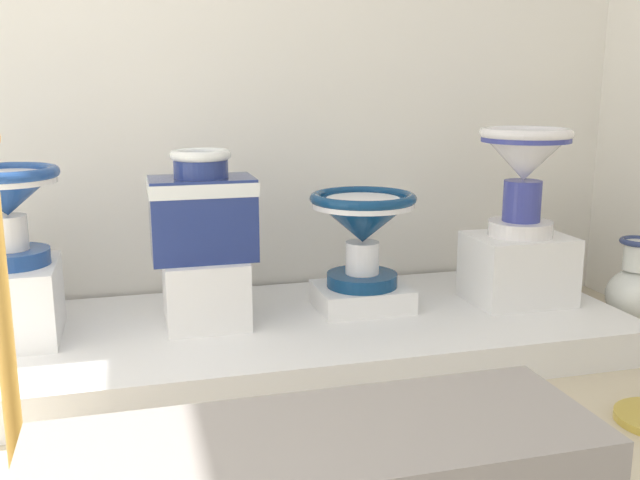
% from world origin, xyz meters
% --- Properties ---
extents(display_platform, '(2.61, 0.97, 0.14)m').
position_xyz_m(display_platform, '(1.68, 1.96, 0.07)').
color(display_platform, white).
rests_on(display_platform, ground_plane).
extents(plinth_block_central_ornate, '(0.29, 0.39, 0.27)m').
position_xyz_m(plinth_block_central_ornate, '(0.72, 2.01, 0.27)').
color(plinth_block_central_ornate, white).
rests_on(plinth_block_central_ornate, display_platform).
extents(antique_toilet_central_ornate, '(0.36, 0.36, 0.34)m').
position_xyz_m(antique_toilet_central_ornate, '(0.72, 2.01, 0.64)').
color(antique_toilet_central_ornate, navy).
rests_on(antique_toilet_central_ornate, plinth_block_central_ornate).
extents(plinth_block_broad_patterned, '(0.30, 0.32, 0.25)m').
position_xyz_m(plinth_block_broad_patterned, '(1.38, 2.01, 0.26)').
color(plinth_block_broad_patterned, white).
rests_on(plinth_block_broad_patterned, display_platform).
extents(antique_toilet_broad_patterned, '(0.38, 0.25, 0.40)m').
position_xyz_m(antique_toilet_broad_patterned, '(1.38, 2.01, 0.58)').
color(antique_toilet_broad_patterned, navy).
rests_on(antique_toilet_broad_patterned, plinth_block_broad_patterned).
extents(plinth_block_tall_cobalt, '(0.36, 0.30, 0.09)m').
position_xyz_m(plinth_block_tall_cobalt, '(2.00, 2.02, 0.18)').
color(plinth_block_tall_cobalt, white).
rests_on(plinth_block_tall_cobalt, display_platform).
extents(antique_toilet_tall_cobalt, '(0.42, 0.42, 0.37)m').
position_xyz_m(antique_toilet_tall_cobalt, '(2.00, 2.02, 0.49)').
color(antique_toilet_tall_cobalt, navy).
rests_on(antique_toilet_tall_cobalt, plinth_block_tall_cobalt).
extents(plinth_block_leftmost, '(0.40, 0.31, 0.28)m').
position_xyz_m(plinth_block_leftmost, '(2.65, 1.94, 0.28)').
color(plinth_block_leftmost, white).
rests_on(plinth_block_leftmost, display_platform).
extents(antique_toilet_leftmost, '(0.37, 0.37, 0.43)m').
position_xyz_m(antique_toilet_leftmost, '(2.65, 1.94, 0.71)').
color(antique_toilet_leftmost, white).
rests_on(antique_toilet_leftmost, plinth_block_leftmost).
extents(decorative_vase_companion, '(0.23, 0.23, 0.39)m').
position_xyz_m(decorative_vase_companion, '(3.16, 1.86, 0.17)').
color(decorative_vase_companion, navy).
rests_on(decorative_vase_companion, ground_plane).
extents(stanchion_post_near_left, '(0.27, 0.27, 0.94)m').
position_xyz_m(stanchion_post_near_left, '(0.84, 1.07, 0.26)').
color(stanchion_post_near_left, gold).
rests_on(stanchion_post_near_left, ground_plane).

